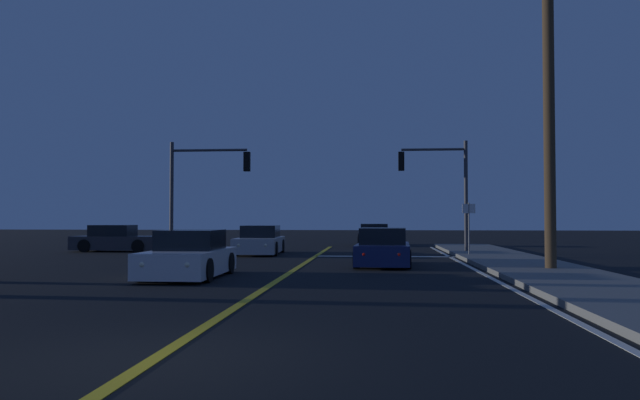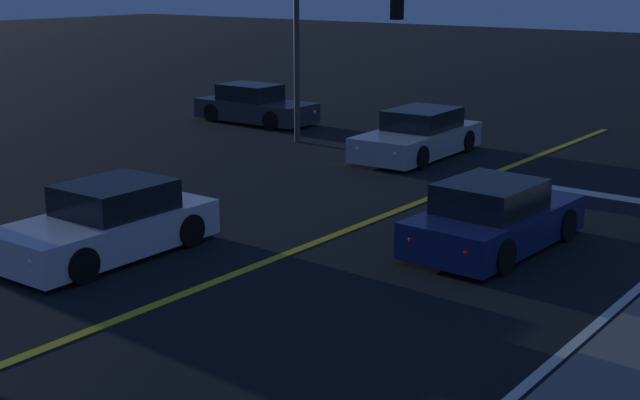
# 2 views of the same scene
# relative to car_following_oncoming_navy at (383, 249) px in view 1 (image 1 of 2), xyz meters

# --- Properties ---
(ground_plane) EXTENTS (160.00, 160.00, 0.00)m
(ground_plane) POSITION_rel_car_following_oncoming_navy_xyz_m (-2.89, -14.48, -0.58)
(ground_plane) COLOR black
(sidewalk_right) EXTENTS (3.20, 38.25, 0.15)m
(sidewalk_right) POSITION_rel_car_following_oncoming_navy_xyz_m (4.80, -3.85, -0.51)
(sidewalk_right) COLOR slate
(sidewalk_right) RESTS_ON ground
(lane_line_center) EXTENTS (0.20, 36.13, 0.01)m
(lane_line_center) POSITION_rel_car_following_oncoming_navy_xyz_m (-2.89, -3.85, -0.58)
(lane_line_center) COLOR gold
(lane_line_center) RESTS_ON ground
(lane_line_edge_right) EXTENTS (0.16, 36.13, 0.01)m
(lane_line_edge_right) POSITION_rel_car_following_oncoming_navy_xyz_m (2.95, -3.85, -0.58)
(lane_line_edge_right) COLOR silver
(lane_line_edge_right) RESTS_ON ground
(stop_bar) EXTENTS (6.09, 0.50, 0.01)m
(stop_bar) POSITION_rel_car_following_oncoming_navy_xyz_m (0.15, 5.27, -0.58)
(stop_bar) COLOR silver
(stop_bar) RESTS_ON ground
(car_following_oncoming_navy) EXTENTS (2.05, 4.20, 1.34)m
(car_following_oncoming_navy) POSITION_rel_car_following_oncoming_navy_xyz_m (0.00, 0.00, 0.00)
(car_following_oncoming_navy) COLOR navy
(car_following_oncoming_navy) RESTS_ON ground
(car_parked_curb_white) EXTENTS (2.01, 4.21, 1.34)m
(car_parked_curb_white) POSITION_rel_car_following_oncoming_navy_xyz_m (-5.53, -4.69, 0.00)
(car_parked_curb_white) COLOR silver
(car_parked_curb_white) RESTS_ON ground
(car_lead_oncoming_silver) EXTENTS (2.14, 4.73, 1.34)m
(car_lead_oncoming_silver) POSITION_rel_car_following_oncoming_navy_xyz_m (-5.66, 6.62, 0.00)
(car_lead_oncoming_silver) COLOR #B2B5BA
(car_lead_oncoming_silver) RESTS_ON ground
(car_side_waiting_black) EXTENTS (1.99, 4.30, 1.34)m
(car_side_waiting_black) POSITION_rel_car_following_oncoming_navy_xyz_m (-0.33, 16.31, 0.00)
(car_side_waiting_black) COLOR black
(car_side_waiting_black) RESTS_ON ground
(car_distant_tail_charcoal) EXTENTS (4.46, 1.87, 1.34)m
(car_distant_tail_charcoal) POSITION_rel_car_following_oncoming_navy_xyz_m (-13.28, 8.12, 0.00)
(car_distant_tail_charcoal) COLOR #2D2D33
(car_distant_tail_charcoal) RESTS_ON ground
(traffic_signal_near_right) EXTENTS (3.25, 0.28, 5.35)m
(traffic_signal_near_right) POSITION_rel_car_following_oncoming_navy_xyz_m (2.82, 7.57, 2.96)
(traffic_signal_near_right) COLOR #38383D
(traffic_signal_near_right) RESTS_ON ground
(traffic_signal_far_left) EXTENTS (3.81, 0.28, 5.26)m
(traffic_signal_far_left) POSITION_rel_car_following_oncoming_navy_xyz_m (-8.37, 6.17, 2.93)
(traffic_signal_far_left) COLOR #38383D
(traffic_signal_far_left) RESTS_ON ground
(utility_pole_right) EXTENTS (1.79, 0.35, 11.09)m
(utility_pole_right) POSITION_rel_car_following_oncoming_navy_xyz_m (5.10, -2.26, 5.12)
(utility_pole_right) COLOR #4C3823
(utility_pole_right) RESTS_ON ground
(street_sign_corner) EXTENTS (0.56, 0.11, 2.34)m
(street_sign_corner) POSITION_rel_car_following_oncoming_navy_xyz_m (3.70, 4.77, 1.00)
(street_sign_corner) COLOR slate
(street_sign_corner) RESTS_ON ground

